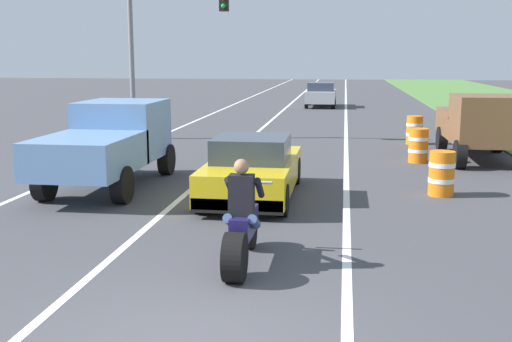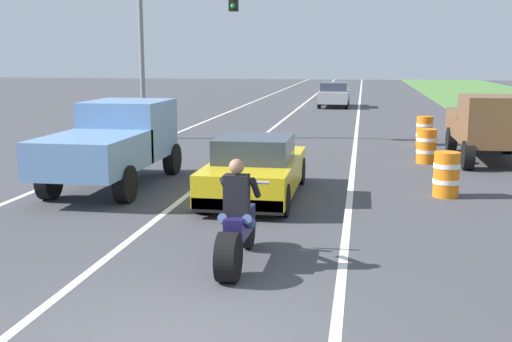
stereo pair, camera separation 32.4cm
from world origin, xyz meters
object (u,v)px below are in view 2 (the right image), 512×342
traffic_light_mast_near (172,32)px  construction_barrel_mid (426,146)px  pickup_truck_left_lane_light_blue (115,140)px  pickup_truck_right_shoulder_brown (491,124)px  sports_car_yellow (255,169)px  motorcycle_with_rider (237,228)px  construction_barrel_nearest (446,174)px  distant_car_far_ahead (334,94)px  construction_barrel_far (424,130)px

traffic_light_mast_near → construction_barrel_mid: (8.82, -3.97, -3.45)m
pickup_truck_left_lane_light_blue → construction_barrel_mid: (7.64, 4.61, -0.60)m
pickup_truck_right_shoulder_brown → construction_barrel_mid: (-1.89, -0.80, -0.60)m
sports_car_yellow → pickup_truck_left_lane_light_blue: size_ratio=0.90×
pickup_truck_left_lane_light_blue → motorcycle_with_rider: bearing=-52.7°
sports_car_yellow → construction_barrel_nearest: bearing=10.9°
distant_car_far_ahead → motorcycle_with_rider: bearing=-90.0°
pickup_truck_left_lane_light_blue → pickup_truck_right_shoulder_brown: same height
construction_barrel_mid → pickup_truck_left_lane_light_blue: bearing=-148.9°
motorcycle_with_rider → pickup_truck_left_lane_light_blue: size_ratio=0.46×
construction_barrel_nearest → distant_car_far_ahead: distant_car_far_ahead is taller
construction_barrel_mid → distant_car_far_ahead: bearing=100.1°
sports_car_yellow → construction_barrel_far: 10.27m
construction_barrel_nearest → construction_barrel_far: size_ratio=1.00×
sports_car_yellow → distant_car_far_ahead: 25.57m
construction_barrel_nearest → construction_barrel_mid: same height
sports_car_yellow → pickup_truck_right_shoulder_brown: pickup_truck_right_shoulder_brown is taller
motorcycle_with_rider → distant_car_far_ahead: 30.18m
pickup_truck_right_shoulder_brown → construction_barrel_nearest: bearing=-109.6°
pickup_truck_left_lane_light_blue → construction_barrel_nearest: size_ratio=4.80×
construction_barrel_nearest → pickup_truck_left_lane_light_blue: bearing=-179.1°
pickup_truck_right_shoulder_brown → traffic_light_mast_near: (-10.70, 3.17, 2.85)m
motorcycle_with_rider → sports_car_yellow: bearing=96.4°
motorcycle_with_rider → construction_barrel_mid: bearing=69.9°
pickup_truck_left_lane_light_blue → construction_barrel_far: (7.95, 8.59, -0.60)m
motorcycle_with_rider → traffic_light_mast_near: traffic_light_mast_near is taller
motorcycle_with_rider → pickup_truck_right_shoulder_brown: (5.50, 10.70, 0.51)m
traffic_light_mast_near → construction_barrel_far: bearing=0.1°
construction_barrel_nearest → construction_barrel_far: (0.30, 8.47, 0.00)m
traffic_light_mast_near → distant_car_far_ahead: (5.20, 16.31, -3.18)m
traffic_light_mast_near → construction_barrel_mid: bearing=-24.2°
sports_car_yellow → traffic_light_mast_near: bearing=116.8°
motorcycle_with_rider → traffic_light_mast_near: 15.19m
pickup_truck_right_shoulder_brown → construction_barrel_mid: 2.14m
pickup_truck_right_shoulder_brown → traffic_light_mast_near: 11.52m
motorcycle_with_rider → construction_barrel_mid: size_ratio=2.21×
motorcycle_with_rider → construction_barrel_nearest: size_ratio=2.21×
pickup_truck_left_lane_light_blue → traffic_light_mast_near: (-1.17, 8.58, 2.85)m
sports_car_yellow → construction_barrel_nearest: size_ratio=4.30×
motorcycle_with_rider → distant_car_far_ahead: (-0.00, 30.18, 0.18)m
motorcycle_with_rider → construction_barrel_mid: 10.54m
sports_car_yellow → construction_barrel_far: sports_car_yellow is taller
pickup_truck_left_lane_light_blue → distant_car_far_ahead: size_ratio=1.20×
construction_barrel_nearest → construction_barrel_far: 8.47m
sports_car_yellow → construction_barrel_mid: (4.13, 5.29, -0.13)m
pickup_truck_right_shoulder_brown → construction_barrel_nearest: pickup_truck_right_shoulder_brown is taller
distant_car_far_ahead → sports_car_yellow: bearing=-91.1°
construction_barrel_nearest → construction_barrel_mid: (-0.01, 4.49, 0.00)m
motorcycle_with_rider → construction_barrel_nearest: bearing=56.2°
construction_barrel_nearest → pickup_truck_right_shoulder_brown: bearing=70.4°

